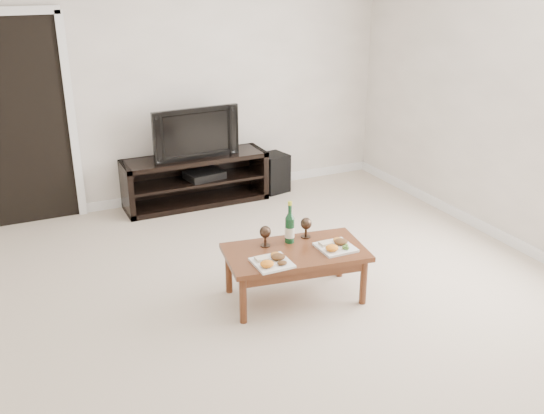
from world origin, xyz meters
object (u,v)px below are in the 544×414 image
(television, at_px, (193,132))
(coffee_table, at_px, (295,274))
(media_console, at_px, (196,180))
(subwoofer, at_px, (273,173))

(television, height_order, coffee_table, television)
(media_console, bearing_deg, television, 0.00)
(television, relative_size, coffee_table, 0.88)
(media_console, bearing_deg, coffee_table, -88.62)
(media_console, relative_size, subwoofer, 3.53)
(subwoofer, height_order, coffee_table, subwoofer)
(coffee_table, bearing_deg, television, 91.38)
(media_console, distance_m, television, 0.55)
(television, distance_m, subwoofer, 1.12)
(media_console, bearing_deg, subwoofer, 0.29)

